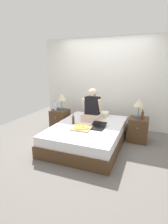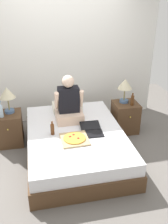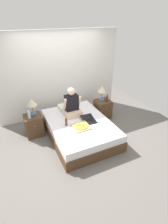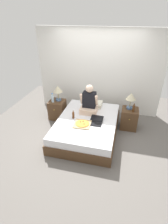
# 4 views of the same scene
# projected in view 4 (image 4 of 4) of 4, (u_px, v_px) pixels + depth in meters

# --- Properties ---
(ground_plane) EXTENTS (5.74, 5.74, 0.00)m
(ground_plane) POSITION_uv_depth(u_px,v_px,m) (87.00, 133.00, 4.67)
(ground_plane) COLOR #66605B
(wall_back) EXTENTS (3.74, 0.12, 2.50)m
(wall_back) POSITION_uv_depth(u_px,v_px,m) (98.00, 72.00, 5.24)
(wall_back) COLOR silver
(wall_back) RESTS_ON ground
(bed) EXTENTS (1.51, 2.11, 0.45)m
(bed) POSITION_uv_depth(u_px,v_px,m) (87.00, 127.00, 4.56)
(bed) COLOR #4C331E
(bed) RESTS_ON ground
(nightstand_left) EXTENTS (0.44, 0.47, 0.57)m
(nightstand_left) POSITION_uv_depth(u_px,v_px,m) (57.00, 109.00, 5.24)
(nightstand_left) COLOR #4C331E
(nightstand_left) RESTS_ON ground
(lamp_on_left_nightstand) EXTENTS (0.26, 0.26, 0.45)m
(lamp_on_left_nightstand) POSITION_uv_depth(u_px,v_px,m) (58.00, 90.00, 4.97)
(lamp_on_left_nightstand) COLOR #4C6B93
(lamp_on_left_nightstand) RESTS_ON nightstand_left
(water_bottle) EXTENTS (0.07, 0.07, 0.28)m
(water_bottle) POSITION_uv_depth(u_px,v_px,m) (53.00, 99.00, 4.98)
(water_bottle) COLOR silver
(water_bottle) RESTS_ON nightstand_left
(nightstand_right) EXTENTS (0.44, 0.47, 0.57)m
(nightstand_right) POSITION_uv_depth(u_px,v_px,m) (129.00, 119.00, 4.79)
(nightstand_right) COLOR #4C331E
(nightstand_right) RESTS_ON ground
(lamp_on_right_nightstand) EXTENTS (0.26, 0.26, 0.45)m
(lamp_on_right_nightstand) POSITION_uv_depth(u_px,v_px,m) (131.00, 97.00, 4.53)
(lamp_on_right_nightstand) COLOR #4C6B93
(lamp_on_right_nightstand) RESTS_ON nightstand_right
(beer_bottle) EXTENTS (0.06, 0.06, 0.23)m
(beer_bottle) POSITION_uv_depth(u_px,v_px,m) (134.00, 108.00, 4.50)
(beer_bottle) COLOR #512D14
(beer_bottle) RESTS_ON nightstand_right
(pillow) EXTENTS (0.52, 0.34, 0.12)m
(pillow) POSITION_uv_depth(u_px,v_px,m) (93.00, 104.00, 5.07)
(pillow) COLOR silver
(pillow) RESTS_ON bed
(person_seated) EXTENTS (0.47, 0.40, 0.78)m
(person_seated) POSITION_uv_depth(u_px,v_px,m) (89.00, 103.00, 4.63)
(person_seated) COLOR beige
(person_seated) RESTS_ON bed
(laptop) EXTENTS (0.33, 0.42, 0.07)m
(laptop) POSITION_uv_depth(u_px,v_px,m) (96.00, 122.00, 4.31)
(laptop) COLOR black
(laptop) RESTS_ON bed
(pizza_box) EXTENTS (0.41, 0.41, 0.05)m
(pizza_box) POSITION_uv_depth(u_px,v_px,m) (82.00, 124.00, 4.23)
(pizza_box) COLOR tan
(pizza_box) RESTS_ON bed
(beer_bottle_on_bed) EXTENTS (0.06, 0.06, 0.22)m
(beer_bottle_on_bed) POSITION_uv_depth(u_px,v_px,m) (73.00, 115.00, 4.45)
(beer_bottle_on_bed) COLOR #4C2811
(beer_bottle_on_bed) RESTS_ON bed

